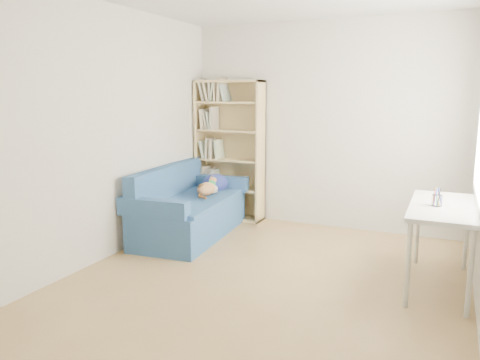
% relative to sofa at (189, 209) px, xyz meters
% --- Properties ---
extents(ground, '(4.00, 4.00, 0.00)m').
position_rel_sofa_xyz_m(ground, '(1.37, -0.93, -0.32)').
color(ground, olive).
rests_on(ground, ground).
extents(room_shell, '(3.54, 4.04, 2.62)m').
position_rel_sofa_xyz_m(room_shell, '(1.47, -0.89, 1.32)').
color(room_shell, silver).
rests_on(room_shell, ground).
extents(sofa, '(0.95, 1.76, 0.84)m').
position_rel_sofa_xyz_m(sofa, '(0.00, 0.00, 0.00)').
color(sofa, navy).
rests_on(sofa, ground).
extents(bookshelf, '(0.94, 0.29, 1.87)m').
position_rel_sofa_xyz_m(bookshelf, '(0.11, 0.91, 0.55)').
color(bookshelf, tan).
rests_on(bookshelf, ground).
extents(desk, '(0.55, 1.19, 0.75)m').
position_rel_sofa_xyz_m(desk, '(2.82, -0.45, 0.36)').
color(desk, silver).
rests_on(desk, ground).
extents(pen_cup, '(0.09, 0.09, 0.16)m').
position_rel_sofa_xyz_m(pen_cup, '(2.77, -0.51, 0.49)').
color(pen_cup, white).
rests_on(pen_cup, desk).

